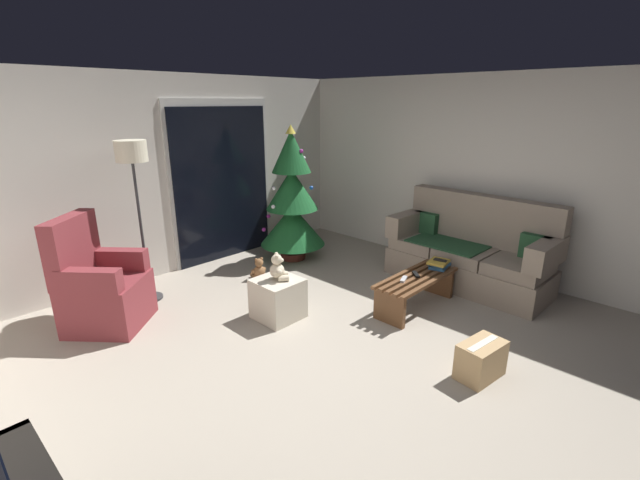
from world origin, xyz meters
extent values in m
plane|color=#9E9384|center=(0.00, 0.00, 0.00)|extent=(7.00, 7.00, 0.00)
cube|color=silver|center=(0.00, 3.06, 1.25)|extent=(5.72, 0.12, 2.50)
cube|color=silver|center=(2.86, 0.00, 1.25)|extent=(0.12, 6.00, 2.50)
cube|color=silver|center=(0.82, 2.99, 1.10)|extent=(1.60, 0.02, 2.20)
cube|color=black|center=(0.82, 2.97, 1.05)|extent=(1.50, 0.02, 2.10)
cube|color=gray|center=(2.25, -0.01, 0.17)|extent=(0.82, 1.92, 0.34)
cube|color=gray|center=(2.21, -0.63, 0.41)|extent=(0.70, 0.62, 0.14)
cube|color=gray|center=(2.23, -0.01, 0.41)|extent=(0.70, 0.62, 0.14)
cube|color=gray|center=(2.25, 0.61, 0.41)|extent=(0.70, 0.62, 0.14)
cube|color=gray|center=(2.55, -0.02, 0.78)|extent=(0.26, 1.91, 0.60)
cube|color=gray|center=(2.22, -0.88, 0.62)|extent=(0.77, 0.22, 0.28)
cube|color=gray|center=(2.28, 0.86, 0.62)|extent=(0.77, 0.22, 0.28)
cube|color=#234C2D|center=(2.22, 0.24, 0.49)|extent=(0.63, 0.92, 0.02)
cube|color=#234C2D|center=(2.39, -0.71, 0.62)|extent=(0.13, 0.32, 0.28)
cube|color=#234C2D|center=(2.43, 0.69, 0.62)|extent=(0.13, 0.32, 0.28)
cube|color=brown|center=(1.28, -0.08, 0.35)|extent=(1.10, 0.05, 0.04)
cube|color=brown|center=(1.28, 0.01, 0.35)|extent=(1.10, 0.05, 0.04)
cube|color=brown|center=(1.28, 0.10, 0.35)|extent=(1.10, 0.05, 0.04)
cube|color=brown|center=(1.28, 0.19, 0.35)|extent=(1.10, 0.05, 0.04)
cube|color=brown|center=(1.28, 0.28, 0.35)|extent=(1.10, 0.05, 0.04)
cube|color=brown|center=(0.79, 0.10, 0.17)|extent=(0.05, 0.36, 0.33)
cube|color=brown|center=(1.77, 0.10, 0.17)|extent=(0.05, 0.36, 0.33)
cube|color=#ADADB2|center=(1.09, 0.14, 0.38)|extent=(0.16, 0.10, 0.02)
cube|color=black|center=(1.30, 0.12, 0.38)|extent=(0.13, 0.15, 0.02)
cube|color=#285684|center=(1.66, 0.05, 0.38)|extent=(0.24, 0.22, 0.03)
cube|color=#285684|center=(1.66, 0.04, 0.42)|extent=(0.20, 0.19, 0.03)
cube|color=#B79333|center=(1.65, 0.05, 0.45)|extent=(0.27, 0.24, 0.03)
cube|color=black|center=(1.67, 0.04, 0.46)|extent=(0.10, 0.16, 0.01)
cylinder|color=#4C1E19|center=(1.42, 2.21, 0.05)|extent=(0.36, 0.36, 0.10)
cylinder|color=brown|center=(1.42, 2.21, 0.16)|extent=(0.08, 0.08, 0.12)
cone|color=#195628|center=(1.42, 2.21, 0.50)|extent=(0.91, 0.91, 0.56)
cone|color=#195628|center=(1.42, 2.21, 1.01)|extent=(0.72, 0.72, 0.56)
cone|color=#195628|center=(1.42, 2.21, 1.52)|extent=(0.53, 0.53, 0.56)
sphere|color=blue|center=(1.65, 2.06, 1.02)|extent=(0.06, 0.06, 0.06)
sphere|color=white|center=(1.10, 2.24, 0.81)|extent=(0.06, 0.06, 0.06)
sphere|color=#B233A5|center=(1.29, 2.57, 0.59)|extent=(0.06, 0.06, 0.06)
sphere|color=white|center=(1.55, 2.10, 1.43)|extent=(0.06, 0.06, 0.06)
sphere|color=#B233A5|center=(1.19, 2.58, 0.40)|extent=(0.06, 0.06, 0.06)
sphere|color=blue|center=(1.73, 2.33, 0.81)|extent=(0.06, 0.06, 0.06)
sphere|color=#B233A5|center=(1.48, 2.08, 1.53)|extent=(0.06, 0.06, 0.06)
sphere|color=white|center=(1.16, 2.29, 1.05)|extent=(0.06, 0.06, 0.06)
cone|color=#EAD14C|center=(1.42, 2.21, 1.81)|extent=(0.14, 0.14, 0.12)
cube|color=maroon|center=(-1.18, 2.12, 0.16)|extent=(0.96, 0.96, 0.31)
cube|color=maroon|center=(-1.18, 2.12, 0.40)|extent=(0.96, 0.96, 0.18)
cube|color=maroon|center=(-1.36, 2.32, 0.81)|extent=(0.62, 0.57, 0.64)
cube|color=maroon|center=(-0.96, 2.29, 0.60)|extent=(0.49, 0.53, 0.22)
cube|color=maroon|center=(-1.38, 1.92, 0.60)|extent=(0.49, 0.53, 0.22)
cylinder|color=#2D2D30|center=(-0.63, 2.42, 0.01)|extent=(0.28, 0.28, 0.02)
cylinder|color=#2D2D30|center=(-0.63, 2.42, 0.80)|extent=(0.03, 0.03, 1.55)
cylinder|color=beige|center=(-0.63, 2.42, 1.67)|extent=(0.32, 0.32, 0.22)
cube|color=beige|center=(0.10, 1.01, 0.21)|extent=(0.44, 0.44, 0.43)
cylinder|color=beige|center=(0.17, 1.02, 0.46)|extent=(0.13, 0.12, 0.06)
cylinder|color=beige|center=(0.11, 0.94, 0.46)|extent=(0.13, 0.12, 0.06)
sphere|color=beige|center=(0.10, 1.01, 0.52)|extent=(0.15, 0.15, 0.15)
sphere|color=beige|center=(0.10, 1.01, 0.64)|extent=(0.11, 0.11, 0.11)
sphere|color=#F4E5C1|center=(0.13, 0.98, 0.63)|extent=(0.04, 0.04, 0.04)
sphere|color=beige|center=(0.12, 1.04, 0.69)|extent=(0.04, 0.04, 0.04)
sphere|color=beige|center=(0.07, 0.98, 0.69)|extent=(0.04, 0.04, 0.04)
sphere|color=beige|center=(0.15, 1.06, 0.53)|extent=(0.06, 0.06, 0.06)
sphere|color=beige|center=(0.07, 0.94, 0.53)|extent=(0.06, 0.06, 0.06)
cylinder|color=brown|center=(0.57, 2.03, 0.03)|extent=(0.09, 0.12, 0.06)
cylinder|color=brown|center=(0.67, 2.01, 0.03)|extent=(0.09, 0.12, 0.06)
sphere|color=brown|center=(0.61, 1.97, 0.10)|extent=(0.15, 0.15, 0.15)
sphere|color=brown|center=(0.61, 1.97, 0.22)|extent=(0.11, 0.11, 0.11)
sphere|color=#A37A51|center=(0.62, 2.01, 0.21)|extent=(0.04, 0.04, 0.04)
sphere|color=brown|center=(0.57, 1.97, 0.27)|extent=(0.04, 0.04, 0.04)
sphere|color=brown|center=(0.64, 1.96, 0.27)|extent=(0.04, 0.04, 0.04)
sphere|color=brown|center=(0.54, 2.00, 0.11)|extent=(0.06, 0.06, 0.06)
sphere|color=brown|center=(0.68, 1.97, 0.11)|extent=(0.06, 0.06, 0.06)
cube|color=tan|center=(0.56, -0.96, 0.15)|extent=(0.43, 0.30, 0.31)
cube|color=beige|center=(0.56, -0.96, 0.31)|extent=(0.37, 0.11, 0.00)
camera|label=1|loc=(-2.55, -2.13, 2.17)|focal=24.28mm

